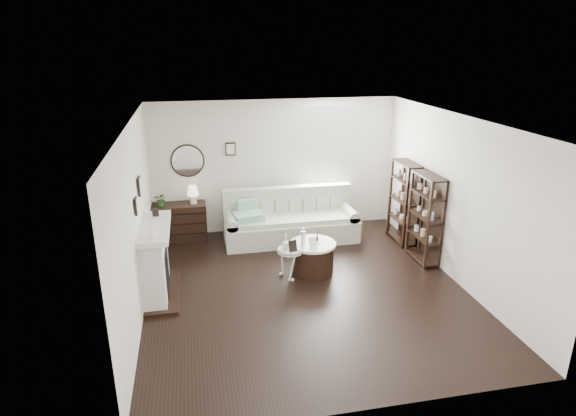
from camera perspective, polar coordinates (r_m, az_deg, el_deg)
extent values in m
plane|color=black|center=(7.87, 2.11, -9.53)|extent=(5.50, 5.50, 0.00)
plane|color=white|center=(6.98, 2.38, 10.28)|extent=(5.50, 5.50, 0.00)
plane|color=silver|center=(9.89, -1.53, 5.00)|extent=(5.00, 0.00, 5.00)
plane|color=silver|center=(4.92, 9.93, -10.76)|extent=(5.00, 0.00, 5.00)
plane|color=silver|center=(7.17, -17.57, -1.55)|extent=(0.00, 5.50, 5.50)
plane|color=silver|center=(8.25, 19.37, 0.95)|extent=(0.00, 5.50, 5.50)
cube|color=white|center=(10.06, 4.70, 6.64)|extent=(1.00, 0.02, 1.80)
cube|color=silver|center=(10.00, 4.79, 6.57)|extent=(1.15, 0.02, 1.90)
cylinder|color=silver|center=(9.67, -11.82, 5.49)|extent=(0.60, 0.03, 0.60)
cube|color=black|center=(9.66, -6.83, 6.96)|extent=(0.20, 0.03, 0.26)
cube|color=silver|center=(7.74, -15.52, -6.24)|extent=(0.34, 1.20, 1.10)
cube|color=black|center=(7.80, -15.20, -7.22)|extent=(0.30, 0.65, 0.70)
cube|color=silver|center=(7.51, -15.53, -2.28)|extent=(0.44, 1.35, 0.08)
cube|color=black|center=(7.96, -14.60, -9.62)|extent=(0.50, 1.40, 0.05)
cylinder|color=white|center=(7.04, -15.84, -2.47)|extent=(0.08, 0.08, 0.22)
cube|color=black|center=(7.85, -15.44, -0.48)|extent=(0.10, 0.03, 0.14)
cube|color=black|center=(7.04, -17.57, 0.23)|extent=(0.03, 0.18, 0.24)
cube|color=black|center=(7.63, -17.21, 2.50)|extent=(0.03, 0.22, 0.28)
cube|color=black|center=(9.63, 13.57, 0.64)|extent=(0.30, 0.80, 1.60)
cylinder|color=beige|center=(9.50, 13.95, -1.44)|extent=(0.08, 0.08, 0.11)
cylinder|color=beige|center=(9.71, 13.33, -0.93)|extent=(0.08, 0.08, 0.11)
cylinder|color=beige|center=(9.93, 12.74, -0.44)|extent=(0.08, 0.08, 0.11)
cylinder|color=beige|center=(9.37, 14.14, 0.85)|extent=(0.08, 0.08, 0.11)
cylinder|color=beige|center=(9.59, 13.51, 1.31)|extent=(0.08, 0.08, 0.11)
cylinder|color=beige|center=(9.80, 12.91, 1.76)|extent=(0.08, 0.08, 0.11)
cylinder|color=beige|center=(9.26, 14.34, 3.20)|extent=(0.08, 0.08, 0.11)
cylinder|color=beige|center=(9.47, 13.70, 3.61)|extent=(0.08, 0.08, 0.11)
cylinder|color=beige|center=(9.69, 13.09, 4.01)|extent=(0.08, 0.08, 0.11)
cube|color=black|center=(8.87, 15.96, -1.19)|extent=(0.30, 0.80, 1.60)
cylinder|color=beige|center=(8.76, 16.40, -3.47)|extent=(0.08, 0.08, 0.11)
cylinder|color=beige|center=(8.96, 15.68, -2.87)|extent=(0.08, 0.08, 0.11)
cylinder|color=beige|center=(9.17, 14.99, -2.30)|extent=(0.08, 0.08, 0.11)
cylinder|color=beige|center=(8.62, 16.65, -1.01)|extent=(0.08, 0.08, 0.11)
cylinder|color=beige|center=(8.82, 15.91, -0.47)|extent=(0.08, 0.08, 0.11)
cylinder|color=beige|center=(9.03, 15.21, 0.06)|extent=(0.08, 0.08, 0.11)
cylinder|color=beige|center=(8.49, 16.91, 1.52)|extent=(0.08, 0.08, 0.11)
cylinder|color=beige|center=(8.70, 16.15, 2.01)|extent=(0.08, 0.08, 0.11)
cylinder|color=beige|center=(8.91, 15.43, 2.49)|extent=(0.08, 0.08, 0.11)
cube|color=beige|center=(9.58, 0.34, -2.66)|extent=(2.61, 0.90, 0.42)
cube|color=beige|center=(9.45, 0.38, -1.26)|extent=(2.26, 0.72, 0.10)
cube|color=beige|center=(9.76, -0.08, 0.28)|extent=(2.61, 0.20, 0.80)
cube|color=beige|center=(9.40, -6.76, -2.90)|extent=(0.22, 0.85, 0.52)
cube|color=beige|center=(9.85, 7.10, -1.86)|extent=(0.22, 0.85, 0.52)
cube|color=#258865|center=(9.27, -4.77, -0.97)|extent=(0.62, 0.55, 0.14)
cube|color=brown|center=(9.65, 6.94, -2.71)|extent=(0.62, 0.27, 0.40)
cube|color=black|center=(9.78, -12.91, -1.66)|extent=(1.12, 0.47, 0.75)
cube|color=black|center=(9.62, -12.85, -3.10)|extent=(1.08, 0.01, 0.02)
cube|color=black|center=(9.54, -12.94, -1.96)|extent=(1.08, 0.01, 0.02)
cube|color=black|center=(9.47, -13.03, -0.80)|extent=(1.08, 0.01, 0.01)
imported|color=#205016|center=(9.59, -14.81, 0.99)|extent=(0.30, 0.29, 0.27)
cylinder|color=black|center=(8.30, 2.94, -5.99)|extent=(0.72, 0.72, 0.50)
cylinder|color=white|center=(8.19, 2.98, -4.28)|extent=(0.78, 0.78, 0.04)
cylinder|color=silver|center=(8.00, 0.27, -4.93)|extent=(0.42, 0.42, 0.03)
cylinder|color=silver|center=(8.02, 0.27, -5.17)|extent=(0.43, 0.43, 0.02)
cylinder|color=silver|center=(8.12, 0.27, -6.62)|extent=(0.03, 0.03, 0.49)
cylinder|color=silver|center=(8.00, 1.80, -3.44)|extent=(0.08, 0.08, 0.32)
cube|color=white|center=(7.96, 2.96, -4.12)|extent=(0.14, 0.09, 0.18)
cube|color=black|center=(7.86, 0.57, -4.52)|extent=(0.15, 0.09, 0.19)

